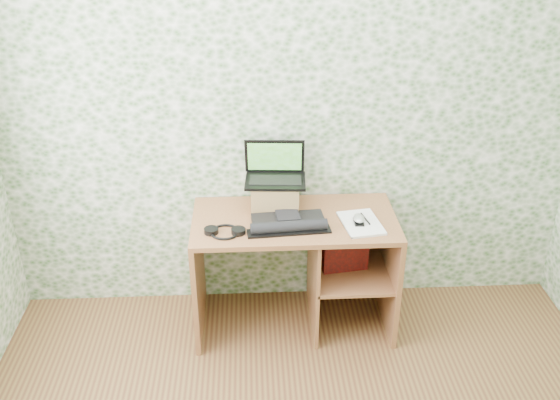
{
  "coord_description": "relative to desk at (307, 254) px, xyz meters",
  "views": [
    {
      "loc": [
        -0.25,
        -1.73,
        2.54
      ],
      "look_at": [
        -0.09,
        1.39,
        0.9
      ],
      "focal_mm": 40.0,
      "sensor_mm": 36.0,
      "label": 1
    }
  ],
  "objects": [
    {
      "name": "wall_back",
      "position": [
        -0.08,
        0.28,
        0.82
      ],
      "size": [
        3.5,
        0.0,
        3.5
      ],
      "primitive_type": "plane",
      "rotation": [
        1.57,
        0.0,
        0.0
      ],
      "color": "silver",
      "rests_on": "ground"
    },
    {
      "name": "pen",
      "position": [
        0.33,
        -0.08,
        0.29
      ],
      "size": [
        0.04,
        0.14,
        0.01
      ],
      "primitive_type": "cylinder",
      "rotation": [
        1.57,
        0.0,
        0.21
      ],
      "color": "black",
      "rests_on": "notepad"
    },
    {
      "name": "mouse",
      "position": [
        0.28,
        -0.12,
        0.3
      ],
      "size": [
        0.06,
        0.1,
        0.03
      ],
      "primitive_type": "ellipsoid",
      "rotation": [
        0.0,
        0.0,
        -0.01
      ],
      "color": "#BDBDBF",
      "rests_on": "notepad"
    },
    {
      "name": "riser",
      "position": [
        -0.18,
        0.12,
        0.35
      ],
      "size": [
        0.3,
        0.25,
        0.17
      ],
      "primitive_type": "cube",
      "rotation": [
        0.0,
        0.0,
        -0.07
      ],
      "color": "olive",
      "rests_on": "desk"
    },
    {
      "name": "red_box",
      "position": [
        0.23,
        -0.03,
        0.08
      ],
      "size": [
        0.29,
        0.13,
        0.33
      ],
      "primitive_type": "cube",
      "rotation": [
        0.0,
        0.0,
        0.15
      ],
      "color": "maroon",
      "rests_on": "desk"
    },
    {
      "name": "notepad",
      "position": [
        0.3,
        -0.12,
        0.28
      ],
      "size": [
        0.25,
        0.33,
        0.01
      ],
      "primitive_type": "cube",
      "rotation": [
        0.0,
        0.0,
        0.15
      ],
      "color": "silver",
      "rests_on": "desk"
    },
    {
      "name": "laptop",
      "position": [
        -0.18,
        0.15,
        0.49
      ],
      "size": [
        0.37,
        0.27,
        0.24
      ],
      "rotation": [
        0.0,
        0.0,
        -0.07
      ],
      "color": "black",
      "rests_on": "riser"
    },
    {
      "name": "keyboard",
      "position": [
        -0.12,
        -0.12,
        0.29
      ],
      "size": [
        0.48,
        0.27,
        0.07
      ],
      "rotation": [
        0.0,
        0.0,
        0.08
      ],
      "color": "black",
      "rests_on": "desk"
    },
    {
      "name": "desk",
      "position": [
        0.0,
        0.0,
        0.0
      ],
      "size": [
        1.2,
        0.6,
        0.75
      ],
      "color": "brown",
      "rests_on": "floor"
    },
    {
      "name": "headphones",
      "position": [
        -0.48,
        -0.17,
        0.28
      ],
      "size": [
        0.23,
        0.18,
        0.03
      ],
      "rotation": [
        0.0,
        0.0,
        -0.08
      ],
      "color": "black",
      "rests_on": "desk"
    }
  ]
}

